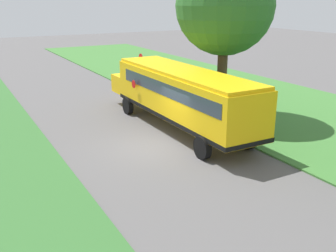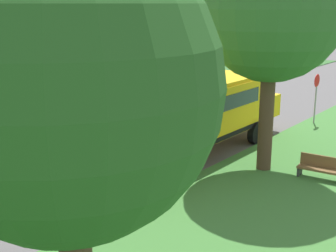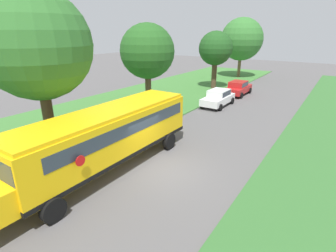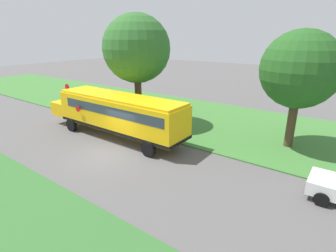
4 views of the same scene
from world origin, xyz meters
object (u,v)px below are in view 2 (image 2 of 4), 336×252
at_px(school_bus, 185,115).
at_px(oak_tree_beside_bus, 268,11).
at_px(park_bench, 320,168).
at_px(oak_tree_roadside_mid, 69,82).
at_px(stop_sign, 316,93).

relative_size(school_bus, oak_tree_beside_bus, 1.41).
bearing_deg(park_bench, oak_tree_roadside_mid, 89.88).
bearing_deg(oak_tree_roadside_mid, oak_tree_beside_bus, -78.78).
bearing_deg(school_bus, stop_sign, -102.98).
distance_m(school_bus, oak_tree_roadside_mid, 12.23).
relative_size(oak_tree_beside_bus, oak_tree_roadside_mid, 1.17).
distance_m(school_bus, oak_tree_beside_bus, 5.29).
relative_size(oak_tree_roadside_mid, stop_sign, 2.77).
height_order(school_bus, stop_sign, school_bus).
relative_size(oak_tree_roadside_mid, park_bench, 4.62).
bearing_deg(oak_tree_beside_bus, oak_tree_roadside_mid, 101.22).
xyz_separation_m(oak_tree_roadside_mid, park_bench, (-0.02, -11.63, -4.73)).
distance_m(school_bus, park_bench, 5.70).
xyz_separation_m(oak_tree_beside_bus, stop_sign, (1.03, -8.28, -4.38)).
bearing_deg(stop_sign, school_bus, 77.02).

